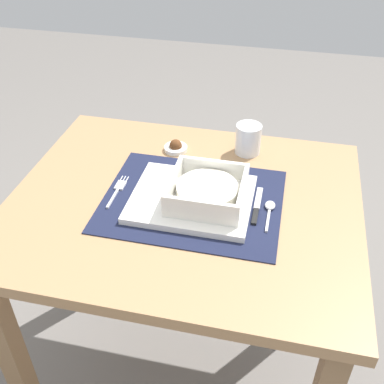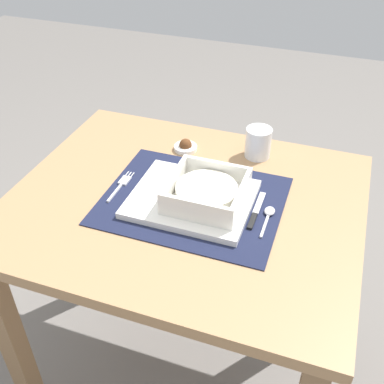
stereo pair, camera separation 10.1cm
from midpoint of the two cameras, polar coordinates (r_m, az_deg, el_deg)
ground_plane at (r=1.65m, az=1.20°, el=-20.60°), size 6.00×6.00×0.00m
dining_table at (r=1.19m, az=1.56°, el=-5.29°), size 0.83×0.69×0.70m
placemat at (r=1.11m, az=2.61°, el=-1.27°), size 0.42×0.33×0.00m
serving_plate at (r=1.10m, az=2.59°, el=-0.94°), size 0.28×0.23×0.02m
porridge_bowl at (r=1.07m, az=4.49°, el=-0.18°), size 0.17×0.17×0.06m
fork at (r=1.16m, az=-6.09°, el=0.90°), size 0.02×0.13×0.00m
spoon at (r=1.08m, az=11.99°, el=-2.74°), size 0.02×0.11×0.01m
butter_knife at (r=1.08m, az=10.42°, el=-2.55°), size 0.01×0.14×0.01m
drinking_glass at (r=1.27m, az=10.34°, el=5.75°), size 0.07×0.07×0.08m
condiment_saucer at (r=1.29m, az=1.45°, el=5.51°), size 0.06×0.06×0.04m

